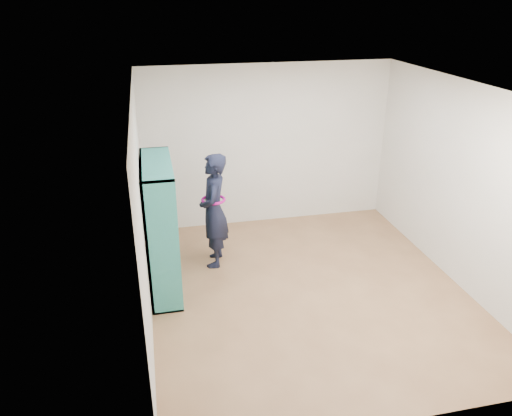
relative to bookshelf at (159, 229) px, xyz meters
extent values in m
plane|color=brown|center=(1.83, -0.52, -0.83)|extent=(4.50, 4.50, 0.00)
plane|color=white|center=(1.83, -0.52, 1.77)|extent=(4.50, 4.50, 0.00)
cube|color=silver|center=(-0.17, -0.52, 0.47)|extent=(0.02, 4.50, 2.60)
cube|color=silver|center=(3.83, -0.52, 0.47)|extent=(0.02, 4.50, 2.60)
cube|color=silver|center=(1.83, 1.73, 0.47)|extent=(4.00, 0.02, 2.60)
cube|color=silver|center=(1.83, -2.77, 0.47)|extent=(4.00, 0.02, 2.60)
cube|color=teal|center=(0.03, -0.63, 0.02)|extent=(0.38, 0.03, 1.71)
cube|color=teal|center=(0.03, 0.63, 0.02)|extent=(0.38, 0.03, 1.71)
cube|color=teal|center=(0.03, 0.00, -0.82)|extent=(0.38, 1.29, 0.03)
cube|color=teal|center=(0.03, 0.00, 0.87)|extent=(0.38, 1.29, 0.03)
cube|color=teal|center=(-0.14, 0.00, 0.02)|extent=(0.03, 1.29, 1.71)
cube|color=teal|center=(0.03, -0.20, 0.02)|extent=(0.35, 0.03, 1.66)
cube|color=teal|center=(0.03, 0.21, 0.02)|extent=(0.35, 0.03, 1.66)
cube|color=teal|center=(0.03, 0.00, -0.39)|extent=(0.35, 1.23, 0.03)
cube|color=teal|center=(0.03, 0.00, 0.02)|extent=(0.35, 1.23, 0.03)
cube|color=teal|center=(0.03, 0.00, 0.44)|extent=(0.35, 1.23, 0.03)
cube|color=beige|center=(0.05, -0.41, -0.76)|extent=(0.24, 0.15, 0.06)
cube|color=black|center=(0.06, -0.47, -0.25)|extent=(0.19, 0.17, 0.25)
cube|color=maroon|center=(0.06, -0.47, 0.15)|extent=(0.19, 0.17, 0.23)
cube|color=silver|center=(0.05, -0.41, 0.48)|extent=(0.24, 0.15, 0.06)
cube|color=navy|center=(0.06, -0.06, -0.67)|extent=(0.19, 0.17, 0.25)
cube|color=brown|center=(0.06, -0.06, -0.23)|extent=(0.19, 0.17, 0.29)
cube|color=#BFB28C|center=(0.05, 0.00, 0.07)|extent=(0.24, 0.15, 0.06)
cube|color=#26594C|center=(0.06, -0.06, 0.60)|extent=(0.19, 0.17, 0.30)
cube|color=beige|center=(0.06, 0.35, -0.64)|extent=(0.19, 0.17, 0.31)
cube|color=black|center=(0.05, 0.41, -0.35)|extent=(0.24, 0.15, 0.06)
cube|color=maroon|center=(0.06, 0.35, 0.18)|extent=(0.19, 0.17, 0.29)
cube|color=silver|center=(0.06, 0.35, 0.56)|extent=(0.19, 0.17, 0.22)
imported|color=black|center=(0.77, 0.47, -0.02)|extent=(0.50, 0.66, 1.62)
torus|color=#B60E86|center=(0.77, 0.47, 0.15)|extent=(0.40, 0.40, 0.04)
cube|color=silver|center=(0.66, 0.59, 0.09)|extent=(0.02, 0.09, 0.13)
cube|color=black|center=(0.66, 0.59, 0.09)|extent=(0.02, 0.09, 0.13)
camera|label=1|loc=(-0.02, -5.77, 2.76)|focal=35.00mm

